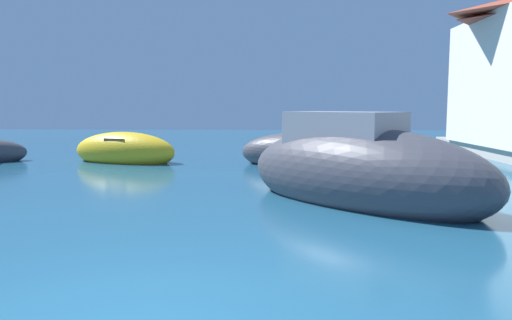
# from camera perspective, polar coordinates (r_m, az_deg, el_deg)

# --- Properties ---
(moored_boat_0) EXTENTS (5.35, 3.48, 1.56)m
(moored_boat_0) POSITION_cam_1_polar(r_m,az_deg,el_deg) (17.59, 5.96, 0.73)
(moored_boat_0) COLOR #3F3F47
(moored_boat_0) RESTS_ON ground
(moored_boat_1) EXTENTS (4.58, 2.92, 1.48)m
(moored_boat_1) POSITION_cam_1_polar(r_m,az_deg,el_deg) (19.34, -15.00, 0.99)
(moored_boat_1) COLOR gold
(moored_boat_1) RESTS_ON ground
(moored_boat_3) EXTENTS (6.06, 6.07, 2.47)m
(moored_boat_3) POSITION_cam_1_polar(r_m,az_deg,el_deg) (11.09, 11.89, -1.36)
(moored_boat_3) COLOR #3F3F47
(moored_boat_3) RESTS_ON ground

